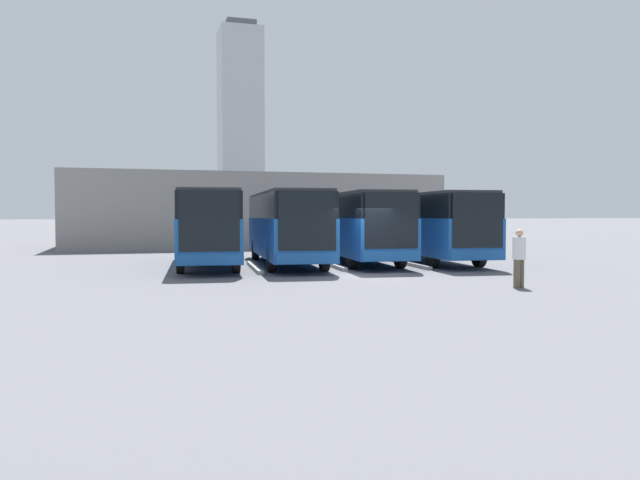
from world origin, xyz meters
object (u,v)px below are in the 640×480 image
at_px(bus_3, 207,225).
at_px(pedestrian, 519,256).
at_px(bus_0, 427,224).
at_px(bus_1, 356,224).
at_px(bus_2, 286,225).

xyz_separation_m(bus_3, pedestrian, (-8.31, 10.95, -0.83)).
bearing_deg(pedestrian, bus_0, -125.33).
distance_m(bus_0, bus_1, 3.49).
relative_size(bus_1, bus_2, 1.00).
relative_size(bus_0, bus_3, 1.00).
xyz_separation_m(bus_1, bus_3, (6.92, -0.02, 0.00)).
bearing_deg(bus_1, pedestrian, 102.48).
relative_size(bus_1, pedestrian, 6.12).
height_order(bus_1, pedestrian, bus_1).
bearing_deg(pedestrian, bus_1, -106.90).
relative_size(bus_0, bus_1, 1.00).
bearing_deg(bus_0, bus_3, 2.61).
relative_size(bus_0, pedestrian, 6.12).
bearing_deg(pedestrian, bus_3, -76.95).
distance_m(bus_0, bus_2, 6.92).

